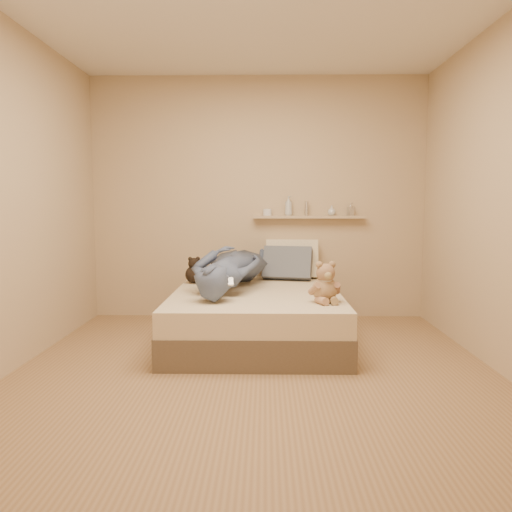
{
  "coord_description": "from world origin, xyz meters",
  "views": [
    {
      "loc": [
        0.07,
        -3.55,
        1.24
      ],
      "look_at": [
        0.0,
        0.65,
        0.8
      ],
      "focal_mm": 35.0,
      "sensor_mm": 36.0,
      "label": 1
    }
  ],
  "objects_px": {
    "dark_plush": "(194,272)",
    "person": "(231,267)",
    "teddy_bear": "(325,285)",
    "pillow_grey": "(288,264)",
    "wall_shelf": "(309,217)",
    "bed": "(257,315)",
    "pillow_cream": "(292,259)",
    "game_console": "(221,282)"
  },
  "relations": [
    {
      "from": "pillow_grey",
      "to": "game_console",
      "type": "bearing_deg",
      "value": -115.56
    },
    {
      "from": "pillow_grey",
      "to": "person",
      "type": "xyz_separation_m",
      "value": [
        -0.56,
        -0.51,
        0.03
      ]
    },
    {
      "from": "game_console",
      "to": "wall_shelf",
      "type": "xyz_separation_m",
      "value": [
        0.82,
        1.44,
        0.48
      ]
    },
    {
      "from": "game_console",
      "to": "pillow_cream",
      "type": "xyz_separation_m",
      "value": [
        0.64,
        1.36,
        0.03
      ]
    },
    {
      "from": "teddy_bear",
      "to": "dark_plush",
      "type": "height_order",
      "value": "teddy_bear"
    },
    {
      "from": "bed",
      "to": "wall_shelf",
      "type": "distance_m",
      "value": 1.38
    },
    {
      "from": "teddy_bear",
      "to": "pillow_cream",
      "type": "relative_size",
      "value": 0.61
    },
    {
      "from": "bed",
      "to": "wall_shelf",
      "type": "bearing_deg",
      "value": 58.82
    },
    {
      "from": "dark_plush",
      "to": "pillow_grey",
      "type": "bearing_deg",
      "value": 14.95
    },
    {
      "from": "wall_shelf",
      "to": "game_console",
      "type": "bearing_deg",
      "value": -119.7
    },
    {
      "from": "person",
      "to": "bed",
      "type": "bearing_deg",
      "value": 152.78
    },
    {
      "from": "dark_plush",
      "to": "pillow_cream",
      "type": "relative_size",
      "value": 0.49
    },
    {
      "from": "bed",
      "to": "wall_shelf",
      "type": "relative_size",
      "value": 1.58
    },
    {
      "from": "bed",
      "to": "pillow_grey",
      "type": "height_order",
      "value": "pillow_grey"
    },
    {
      "from": "teddy_bear",
      "to": "pillow_grey",
      "type": "relative_size",
      "value": 0.68
    },
    {
      "from": "teddy_bear",
      "to": "pillow_cream",
      "type": "height_order",
      "value": "pillow_cream"
    },
    {
      "from": "person",
      "to": "game_console",
      "type": "bearing_deg",
      "value": 96.96
    },
    {
      "from": "bed",
      "to": "pillow_grey",
      "type": "bearing_deg",
      "value": 65.64
    },
    {
      "from": "game_console",
      "to": "teddy_bear",
      "type": "distance_m",
      "value": 0.83
    },
    {
      "from": "game_console",
      "to": "wall_shelf",
      "type": "height_order",
      "value": "wall_shelf"
    },
    {
      "from": "dark_plush",
      "to": "pillow_cream",
      "type": "height_order",
      "value": "pillow_cream"
    },
    {
      "from": "pillow_grey",
      "to": "wall_shelf",
      "type": "distance_m",
      "value": 0.58
    },
    {
      "from": "teddy_bear",
      "to": "person",
      "type": "bearing_deg",
      "value": 139.0
    },
    {
      "from": "game_console",
      "to": "wall_shelf",
      "type": "relative_size",
      "value": 0.16
    },
    {
      "from": "dark_plush",
      "to": "person",
      "type": "distance_m",
      "value": 0.47
    },
    {
      "from": "game_console",
      "to": "pillow_grey",
      "type": "bearing_deg",
      "value": 64.44
    },
    {
      "from": "teddy_bear",
      "to": "dark_plush",
      "type": "relative_size",
      "value": 1.26
    },
    {
      "from": "wall_shelf",
      "to": "dark_plush",
      "type": "bearing_deg",
      "value": -158.27
    },
    {
      "from": "dark_plush",
      "to": "person",
      "type": "bearing_deg",
      "value": -33.64
    },
    {
      "from": "wall_shelf",
      "to": "person",
      "type": "bearing_deg",
      "value": -137.47
    },
    {
      "from": "bed",
      "to": "dark_plush",
      "type": "bearing_deg",
      "value": 145.26
    },
    {
      "from": "dark_plush",
      "to": "bed",
      "type": "bearing_deg",
      "value": -34.74
    },
    {
      "from": "game_console",
      "to": "pillow_cream",
      "type": "bearing_deg",
      "value": 64.93
    },
    {
      "from": "person",
      "to": "dark_plush",
      "type": "bearing_deg",
      "value": -24.42
    },
    {
      "from": "pillow_cream",
      "to": "pillow_grey",
      "type": "relative_size",
      "value": 1.1
    },
    {
      "from": "pillow_cream",
      "to": "person",
      "type": "relative_size",
      "value": 0.33
    },
    {
      "from": "game_console",
      "to": "person",
      "type": "relative_size",
      "value": 0.12
    },
    {
      "from": "teddy_bear",
      "to": "pillow_grey",
      "type": "bearing_deg",
      "value": 101.58
    },
    {
      "from": "teddy_bear",
      "to": "pillow_grey",
      "type": "distance_m",
      "value": 1.23
    },
    {
      "from": "dark_plush",
      "to": "wall_shelf",
      "type": "distance_m",
      "value": 1.38
    },
    {
      "from": "pillow_grey",
      "to": "dark_plush",
      "type": "bearing_deg",
      "value": -165.05
    },
    {
      "from": "game_console",
      "to": "bed",
      "type": "bearing_deg",
      "value": 62.92
    }
  ]
}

